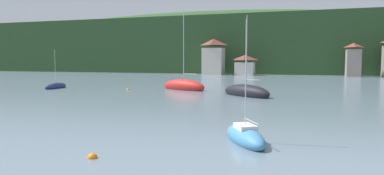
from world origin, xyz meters
TOP-DOWN VIEW (x-y plane):
  - wooded_hillside at (-17.42, 167.72)m, footprint 352.00×52.73m
  - shore_building_west at (-19.61, 132.71)m, footprint 6.40×5.94m
  - shore_building_westcentral at (-9.81, 132.07)m, footprint 5.82×4.59m
  - shore_building_central at (19.61, 131.89)m, footprint 3.74×4.22m
  - sailboat_far_1 at (-31.25, 75.57)m, footprint 1.78×5.08m
  - sailboat_far_4 at (-10.93, 79.52)m, footprint 8.35×5.51m
  - sailboat_mid_8 at (3.17, 49.23)m, footprint 3.53×4.70m
  - sailboat_far_11 at (-0.46, 73.38)m, footprint 7.53×6.62m
  - mooring_buoy_mid at (-3.13, 43.97)m, footprint 0.47×0.47m
  - mooring_buoy_far at (-19.16, 77.14)m, footprint 0.51×0.51m

SIDE VIEW (x-z plane):
  - mooring_buoy_mid at x=-3.13m, z-range -0.24..0.24m
  - mooring_buoy_far at x=-19.16m, z-range -0.26..0.26m
  - sailboat_far_1 at x=-31.25m, z-range -2.97..3.55m
  - sailboat_mid_8 at x=3.17m, z-range -3.24..3.86m
  - sailboat_far_11 at x=-0.46m, z-range -4.86..5.80m
  - sailboat_far_4 at x=-10.93m, z-range -5.87..6.90m
  - shore_building_westcentral at x=-9.81m, z-range -0.07..5.91m
  - shore_building_central at x=19.61m, z-range -0.13..9.00m
  - shore_building_west at x=-19.61m, z-range -0.16..10.80m
  - wooded_hillside at x=-17.42m, z-range -10.60..26.96m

